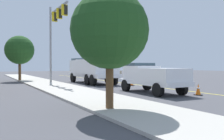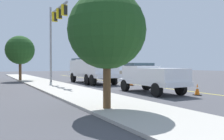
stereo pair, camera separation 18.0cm
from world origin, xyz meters
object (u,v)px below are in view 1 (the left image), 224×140
(utility_bucket_truck, at_px, (91,68))
(passing_minivan, at_px, (107,72))
(traffic_cone_leading, at_px, (198,89))
(traffic_signal_mast, at_px, (55,27))
(service_pickup_truck, at_px, (152,77))
(traffic_cone_mid_front, at_px, (132,81))
(traffic_cone_mid_rear, at_px, (95,78))

(utility_bucket_truck, distance_m, passing_minivan, 9.50)
(traffic_cone_leading, distance_m, traffic_signal_mast, 15.77)
(passing_minivan, bearing_deg, traffic_signal_mast, 126.71)
(service_pickup_truck, bearing_deg, traffic_cone_mid_front, -18.05)
(utility_bucket_truck, bearing_deg, traffic_cone_mid_rear, -28.33)
(traffic_cone_mid_rear, xyz_separation_m, traffic_signal_mast, (-2.60, 5.50, 5.38))
(traffic_cone_mid_front, bearing_deg, traffic_cone_mid_rear, 2.26)
(utility_bucket_truck, bearing_deg, traffic_signal_mast, 75.39)
(utility_bucket_truck, height_order, traffic_cone_mid_rear, utility_bucket_truck)
(service_pickup_truck, distance_m, passing_minivan, 18.88)
(utility_bucket_truck, bearing_deg, service_pickup_truck, -178.37)
(service_pickup_truck, xyz_separation_m, traffic_cone_mid_front, (5.91, -1.93, -0.69))
(utility_bucket_truck, relative_size, service_pickup_truck, 1.46)
(service_pickup_truck, bearing_deg, passing_minivan, -16.00)
(traffic_signal_mast, bearing_deg, utility_bucket_truck, -104.61)
(traffic_cone_leading, distance_m, traffic_cone_mid_rear, 16.23)
(passing_minivan, height_order, traffic_cone_mid_front, passing_minivan)
(passing_minivan, height_order, traffic_cone_leading, passing_minivan)
(service_pickup_truck, bearing_deg, traffic_signal_mast, 18.91)
(service_pickup_truck, xyz_separation_m, passing_minivan, (18.15, -5.20, -0.15))
(passing_minivan, xyz_separation_m, traffic_cone_leading, (-20.42, 3.30, -0.61))
(passing_minivan, bearing_deg, utility_bucket_truck, 144.54)
(passing_minivan, relative_size, traffic_cone_leading, 6.58)
(traffic_cone_mid_front, relative_size, traffic_cone_mid_rear, 1.11)
(traffic_cone_leading, height_order, traffic_cone_mid_front, traffic_cone_mid_front)
(traffic_cone_mid_front, relative_size, traffic_signal_mast, 0.11)
(traffic_cone_mid_front, xyz_separation_m, traffic_signal_mast, (5.45, 5.82, 5.33))
(traffic_cone_mid_rear, bearing_deg, traffic_cone_leading, -178.96)
(utility_bucket_truck, bearing_deg, traffic_cone_mid_front, -153.79)
(traffic_cone_leading, relative_size, traffic_cone_mid_rear, 0.93)
(traffic_signal_mast, bearing_deg, passing_minivan, -53.29)
(service_pickup_truck, height_order, traffic_cone_mid_rear, service_pickup_truck)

